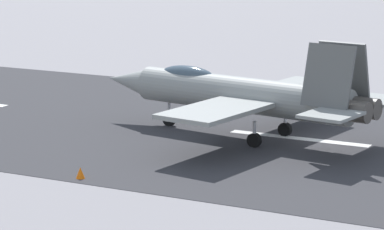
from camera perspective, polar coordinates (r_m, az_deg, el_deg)
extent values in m
plane|color=gray|center=(52.61, 6.95, -1.47)|extent=(400.00, 400.00, 0.00)
cube|color=#323135|center=(52.60, 6.95, -1.46)|extent=(240.00, 26.00, 0.02)
cube|color=white|center=(52.80, 6.36, -1.39)|extent=(8.00, 0.70, 0.00)
cylinder|color=gray|center=(52.45, 3.00, 1.20)|extent=(13.14, 3.83, 1.94)
cone|color=gray|center=(57.08, -3.78, 2.05)|extent=(3.21, 2.07, 1.65)
ellipsoid|color=#3F5160|center=(54.35, -0.25, 2.37)|extent=(3.72, 1.62, 1.10)
cylinder|color=#47423D|center=(48.76, 9.25, 0.26)|extent=(2.34, 1.41, 1.10)
cylinder|color=#47423D|center=(49.73, 9.82, 0.47)|extent=(2.34, 1.41, 1.10)
cube|color=gray|center=(48.61, 1.42, 0.26)|extent=(4.27, 6.58, 0.24)
cube|color=gray|center=(55.37, 6.13, 1.61)|extent=(4.27, 6.58, 0.24)
cube|color=gray|center=(47.12, 8.25, 0.02)|extent=(2.79, 3.12, 0.16)
cube|color=gray|center=(51.36, 10.73, 0.90)|extent=(2.79, 3.12, 0.16)
cube|color=#595B5B|center=(48.60, 8.08, 2.30)|extent=(2.71, 1.32, 3.14)
cube|color=#595B5B|center=(50.18, 9.03, 2.56)|extent=(2.71, 1.32, 3.14)
cylinder|color=silver|center=(55.57, -1.37, 0.06)|extent=(0.18, 0.18, 1.40)
cylinder|color=black|center=(55.63, -1.36, -0.26)|extent=(0.80, 0.41, 0.76)
cylinder|color=silver|center=(50.52, 3.71, -1.15)|extent=(0.18, 0.18, 1.40)
cylinder|color=black|center=(50.59, 3.71, -1.50)|extent=(0.80, 0.41, 0.76)
cylinder|color=silver|center=(53.20, 5.54, -0.52)|extent=(0.18, 0.18, 1.40)
cylinder|color=black|center=(53.27, 5.53, -0.85)|extent=(0.80, 0.41, 0.76)
cone|color=orange|center=(44.81, -6.63, -3.43)|extent=(0.44, 0.44, 0.55)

